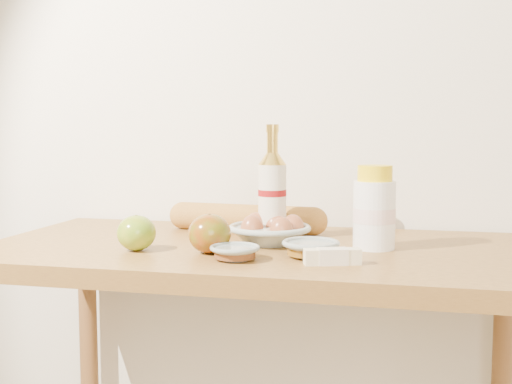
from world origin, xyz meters
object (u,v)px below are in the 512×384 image
baguette (246,218)px  table (259,300)px  bourbon_bottle (272,193)px  cream_bottle (374,210)px  egg_bowl (270,232)px

baguette → table: bearing=-62.3°
baguette → bourbon_bottle: bearing=-44.6°
bourbon_bottle → table: bearing=-124.9°
table → bourbon_bottle: bearing=77.7°
bourbon_bottle → cream_bottle: bearing=-35.3°
table → bourbon_bottle: size_ratio=4.54×
bourbon_bottle → baguette: bourbon_bottle is taller
table → bourbon_bottle: (0.02, 0.07, 0.23)m
egg_bowl → baguette: 0.17m
table → egg_bowl: bearing=51.1°
bourbon_bottle → egg_bowl: bearing=-106.5°
cream_bottle → egg_bowl: size_ratio=0.83×
cream_bottle → bourbon_bottle: bearing=156.4°
table → baguette: 0.24m
cream_bottle → egg_bowl: 0.23m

